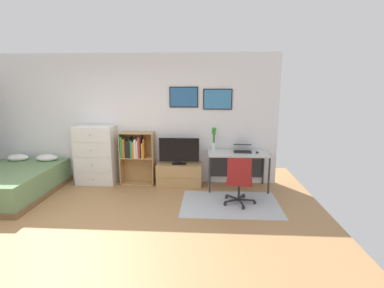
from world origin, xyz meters
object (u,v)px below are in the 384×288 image
Objects in this scene: computer_mouse at (257,152)px; laptop at (242,148)px; office_chair at (239,180)px; television at (179,151)px; bookshelf at (135,153)px; dresser at (96,155)px; bed at (12,183)px; tv_stand at (179,174)px; bamboo_vase at (214,138)px; desk at (238,158)px.

laptop is at bearing 155.49° from computer_mouse.
office_chair is at bearing -116.95° from computer_mouse.
laptop is (1.29, 0.01, 0.07)m from television.
bookshelf reaches higher than television.
bookshelf reaches higher than laptop.
dresser is at bearing 177.96° from computer_mouse.
television is at bearing 12.07° from bed.
tv_stand is at bearing -177.83° from laptop.
bed is at bearing -167.27° from laptop.
computer_mouse is 0.22× the size of bamboo_vase.
desk is at bearing 8.00° from bed.
dresser reaches higher than desk.
bookshelf is 1.18× the size of tv_stand.
television is 1.20m from desk.
desk is (1.19, -0.02, -0.12)m from television.
computer_mouse is at bearing -21.97° from laptop.
office_chair is at bearing -96.48° from laptop.
computer_mouse is (0.43, 0.84, 0.30)m from office_chair.
bamboo_vase is (-0.43, 1.04, 0.54)m from office_chair.
desk is (1.19, -0.04, 0.38)m from tv_stand.
bamboo_vase is at bearing 167.09° from computer_mouse.
television is (1.75, -0.01, 0.11)m from dresser.
laptop is at bearing 0.63° from television.
desk is (2.12, -0.09, -0.05)m from bookshelf.
dresser is at bearing 28.44° from bed.
television is 0.70× the size of desk.
television reaches higher than office_chair.
office_chair is 1.81× the size of bamboo_vase.
office_chair reaches higher than desk.
bamboo_vase is (2.46, 0.08, 0.38)m from dresser.
television is at bearing -90.00° from tv_stand.
office_chair is (2.06, -1.02, -0.21)m from bookshelf.
tv_stand is at bearing 12.46° from bed.
television is 1.29m from laptop.
television is 1.50m from office_chair.
television is at bearing 179.11° from desk.
laptop reaches higher than desk.
laptop is (2.21, -0.05, 0.14)m from bookshelf.
desk is 0.21m from laptop.
bookshelf is 2.12m from desk.
tv_stand is at bearing -2.74° from bookshelf.
tv_stand is 0.50m from television.
bookshelf is 2.75× the size of laptop.
computer_mouse is at bearing -4.09° from bookshelf.
office_chair is 1.04m from laptop.
computer_mouse reaches higher than bed.
tv_stand is 1.05m from bamboo_vase.
bamboo_vase is (0.71, 0.08, 0.27)m from television.
laptop is at bearing 88.68° from office_chair.
television is at bearing 175.93° from computer_mouse.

